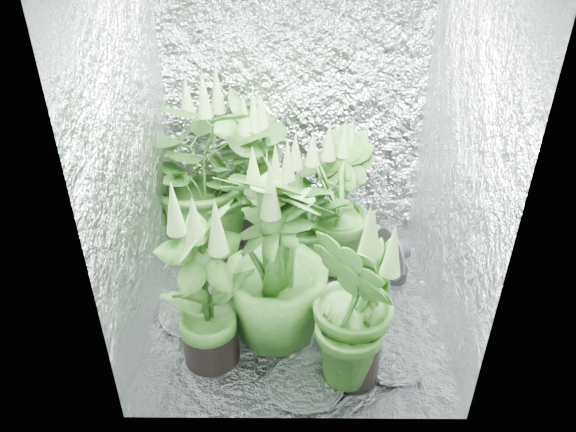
% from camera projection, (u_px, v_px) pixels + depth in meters
% --- Properties ---
extents(ground, '(1.60, 1.60, 0.00)m').
position_uv_depth(ground, '(294.00, 303.00, 3.29)').
color(ground, silver).
rests_on(ground, ground).
extents(walls, '(1.62, 1.62, 2.00)m').
position_uv_depth(walls, '(296.00, 149.00, 2.74)').
color(walls, silver).
rests_on(walls, ground).
extents(plant_a, '(1.15, 1.15, 1.17)m').
position_uv_depth(plant_a, '(205.00, 167.00, 3.52)').
color(plant_a, black).
rests_on(plant_a, ground).
extents(plant_b, '(0.73, 0.73, 1.08)m').
position_uv_depth(plant_b, '(251.00, 176.00, 3.56)').
color(plant_b, black).
rests_on(plant_b, ground).
extents(plant_c, '(0.58, 0.58, 0.96)m').
position_uv_depth(plant_c, '(336.00, 207.00, 3.36)').
color(plant_c, black).
rests_on(plant_c, ground).
extents(plant_d, '(0.75, 0.75, 1.12)m').
position_uv_depth(plant_d, '(276.00, 261.00, 2.79)').
color(plant_d, black).
rests_on(plant_d, ground).
extents(plant_e, '(1.04, 1.04, 0.94)m').
position_uv_depth(plant_e, '(296.00, 211.00, 3.30)').
color(plant_e, black).
rests_on(plant_e, ground).
extents(plant_f, '(0.64, 0.64, 1.04)m').
position_uv_depth(plant_f, '(205.00, 287.00, 2.68)').
color(plant_f, black).
rests_on(plant_f, ground).
extents(plant_g, '(0.57, 0.57, 0.98)m').
position_uv_depth(plant_g, '(356.00, 307.00, 2.60)').
color(plant_g, black).
rests_on(plant_g, ground).
extents(circulation_fan, '(0.20, 0.31, 0.37)m').
position_uv_depth(circulation_fan, '(393.00, 260.00, 3.38)').
color(circulation_fan, black).
rests_on(circulation_fan, ground).
extents(plant_label, '(0.06, 0.03, 0.09)m').
position_uv_depth(plant_label, '(367.00, 335.00, 2.65)').
color(plant_label, white).
rests_on(plant_label, plant_g).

